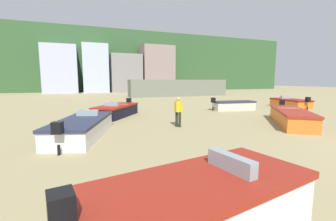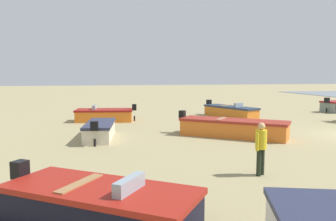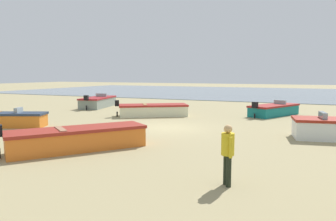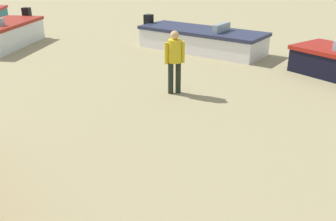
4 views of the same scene
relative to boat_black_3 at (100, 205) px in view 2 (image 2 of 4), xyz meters
name	(u,v)px [view 2 (image 2 of 4)]	position (x,y,z in m)	size (l,w,h in m)	color
boat_black_3	(100,205)	(0.00, 0.00, 0.00)	(3.66, 4.25, 1.12)	black
boat_orange_4	(230,112)	(16.12, -9.19, 0.00)	(4.57, 2.89, 1.12)	orange
boat_orange_5	(105,115)	(15.81, -0.38, -0.01)	(2.14, 4.01, 1.11)	orange
boat_orange_6	(233,128)	(8.85, -6.45, 0.02)	(4.32, 5.06, 1.17)	orange
boat_cream_8	(100,130)	(9.74, -0.05, -0.02)	(3.87, 1.66, 1.09)	beige
beach_walker_foreground	(261,144)	(2.59, -4.80, 0.54)	(0.47, 0.49, 1.62)	black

